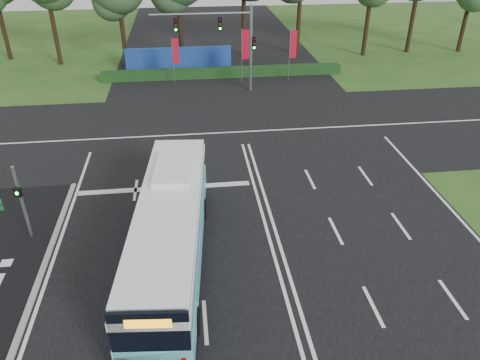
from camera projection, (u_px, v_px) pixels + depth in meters
name	position (u px, v px, depth m)	size (l,w,h in m)	color
ground	(268.00, 236.00, 22.31)	(120.00, 120.00, 0.00)	#27531B
road_main	(268.00, 236.00, 22.30)	(20.00, 120.00, 0.04)	black
road_cross	(239.00, 132.00, 32.58)	(120.00, 14.00, 0.05)	black
kerb_strip	(32.00, 299.00, 18.66)	(0.25, 18.00, 0.12)	gray
city_bus	(171.00, 231.00, 19.71)	(3.62, 12.36, 3.50)	#65D7EB
pedestrian_signal	(21.00, 201.00, 21.19)	(0.36, 0.43, 3.82)	gray
banner_flag_left	(175.00, 54.00, 40.20)	(0.58, 0.23, 4.07)	gray
banner_flag_mid	(245.00, 48.00, 40.34)	(0.70, 0.11, 4.72)	gray
banner_flag_right	(292.00, 48.00, 41.00)	(0.66, 0.14, 4.51)	gray
traffic_light_gantry	(229.00, 36.00, 37.55)	(8.41, 0.28, 7.00)	gray
hedge	(223.00, 73.00, 43.10)	(22.00, 1.20, 0.80)	#143513
blue_hoarding	(179.00, 59.00, 44.48)	(10.00, 0.30, 2.20)	navy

